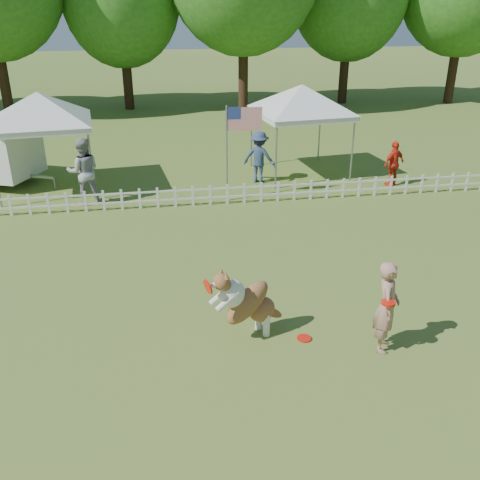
{
  "coord_description": "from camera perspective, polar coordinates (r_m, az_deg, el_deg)",
  "views": [
    {
      "loc": [
        -1.67,
        -7.51,
        5.45
      ],
      "look_at": [
        -0.17,
        2.0,
        1.1
      ],
      "focal_mm": 40.0,
      "sensor_mm": 36.0,
      "label": 1
    }
  ],
  "objects": [
    {
      "name": "picket_fence",
      "position": [
        15.48,
        -2.28,
        4.87
      ],
      "size": [
        22.0,
        0.08,
        0.6
      ],
      "primitive_type": null,
      "color": "silver",
      "rests_on": "ground"
    },
    {
      "name": "frisbee_on_turf",
      "position": [
        9.6,
        6.86,
        -10.37
      ],
      "size": [
        0.34,
        0.34,
        0.02
      ],
      "primitive_type": "cylinder",
      "rotation": [
        0.0,
        0.0,
        0.39
      ],
      "color": "red",
      "rests_on": "ground"
    },
    {
      "name": "ground",
      "position": [
        9.42,
        2.95,
        -11.04
      ],
      "size": [
        120.0,
        120.0,
        0.0
      ],
      "primitive_type": "plane",
      "color": "#3F611E",
      "rests_on": "ground"
    },
    {
      "name": "spectator_b",
      "position": [
        17.33,
        2.08,
        8.83
      ],
      "size": [
        1.23,
        1.06,
        1.65
      ],
      "primitive_type": "imported",
      "rotation": [
        0.0,
        0.0,
        2.63
      ],
      "color": "navy",
      "rests_on": "ground"
    },
    {
      "name": "handler",
      "position": [
        9.21,
        15.39,
        -6.86
      ],
      "size": [
        0.59,
        0.7,
        1.63
      ],
      "primitive_type": "imported",
      "rotation": [
        0.0,
        0.0,
        1.17
      ],
      "color": "#A47662",
      "rests_on": "ground"
    },
    {
      "name": "flag_pole",
      "position": [
        15.46,
        -1.41,
        9.1
      ],
      "size": [
        1.07,
        0.15,
        2.79
      ],
      "primitive_type": null,
      "rotation": [
        0.0,
        0.0,
        -0.04
      ],
      "color": "gray",
      "rests_on": "ground"
    },
    {
      "name": "tree_right",
      "position": [
        31.85,
        11.56,
        23.42
      ],
      "size": [
        6.2,
        6.2,
        10.4
      ],
      "primitive_type": null,
      "color": "#2C5F1B",
      "rests_on": "ground"
    },
    {
      "name": "tree_center_left",
      "position": [
        30.04,
        -12.5,
        22.75
      ],
      "size": [
        6.0,
        6.0,
        9.8
      ],
      "primitive_type": null,
      "color": "#2C5F1B",
      "rests_on": "ground"
    },
    {
      "name": "canopy_tent_left",
      "position": [
        17.46,
        -20.14,
        9.65
      ],
      "size": [
        3.15,
        3.15,
        2.93
      ],
      "primitive_type": null,
      "rotation": [
        0.0,
        0.0,
        0.12
      ],
      "color": "silver",
      "rests_on": "ground"
    },
    {
      "name": "spectator_c",
      "position": [
        17.69,
        16.08,
        7.85
      ],
      "size": [
        0.91,
        0.67,
        1.43
      ],
      "primitive_type": "imported",
      "rotation": [
        0.0,
        0.0,
        3.57
      ],
      "color": "red",
      "rests_on": "ground"
    },
    {
      "name": "spectator_a",
      "position": [
        15.98,
        -16.33,
        7.04
      ],
      "size": [
        1.02,
        0.85,
        1.93
      ],
      "primitive_type": "imported",
      "rotation": [
        0.0,
        0.0,
        3.27
      ],
      "color": "#96959A",
      "rests_on": "ground"
    },
    {
      "name": "dog",
      "position": [
        9.22,
        0.92,
        -6.65
      ],
      "size": [
        1.44,
        0.93,
        1.41
      ],
      "primitive_type": null,
      "rotation": [
        0.0,
        0.0,
        0.38
      ],
      "color": "brown",
      "rests_on": "ground"
    },
    {
      "name": "canopy_tent_right",
      "position": [
        18.17,
        6.43,
        11.44
      ],
      "size": [
        3.13,
        3.13,
        2.9
      ],
      "primitive_type": null,
      "rotation": [
        0.0,
        0.0,
        0.12
      ],
      "color": "silver",
      "rests_on": "ground"
    }
  ]
}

